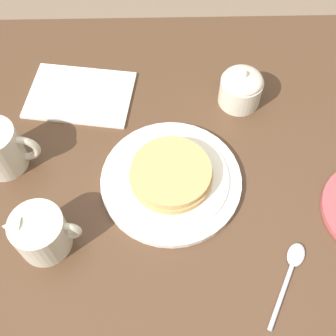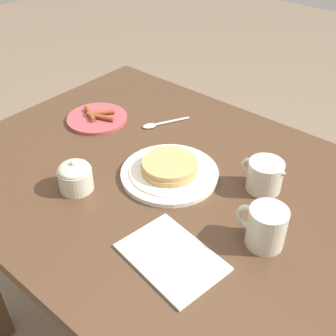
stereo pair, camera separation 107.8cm
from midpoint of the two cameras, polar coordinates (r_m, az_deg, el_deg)
name	(u,v)px [view 2 (the right image)]	position (r m, az deg, el deg)	size (l,w,h in m)	color
dining_table	(170,223)	(0.81, -9.63, -34.17)	(1.10, 0.81, 0.74)	#4C3321
pancake_plate	(170,170)	(0.67, -11.11, -28.41)	(0.24, 0.24, 0.04)	white
side_plate_bacon	(97,118)	(0.87, -22.14, -11.21)	(0.17, 0.17, 0.02)	#B2474C
coffee_mug	(265,226)	(0.59, 10.15, -46.98)	(0.11, 0.08, 0.09)	beige
creamer_pitcher	(265,175)	(0.63, 10.90, -31.58)	(0.11, 0.08, 0.08)	beige
sugar_bowl	(75,176)	(0.71, -31.75, -28.06)	(0.08, 0.08, 0.08)	beige
napkin	(172,257)	(0.63, -16.14, -50.53)	(0.21, 0.16, 0.01)	silver
spoon	(158,124)	(0.81, -10.74, -13.57)	(0.08, 0.13, 0.01)	silver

